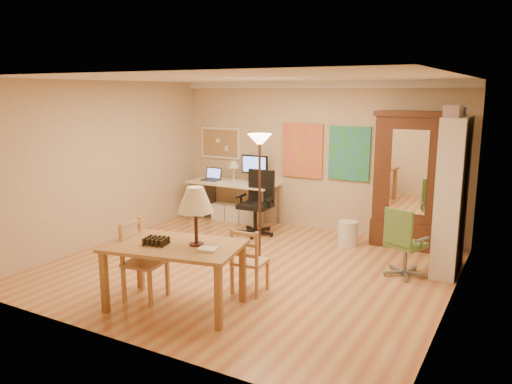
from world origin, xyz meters
The scene contains 16 objects.
floor centered at (0.00, 0.00, 0.00)m, with size 5.50×5.50×0.00m, color #B0653E.
crown_molding centered at (0.00, 2.46, 2.64)m, with size 5.50×0.08×0.12m, color white.
corkboard centered at (-2.05, 2.47, 1.50)m, with size 0.90×0.04×0.62m, color #AA7B50.
art_panel_left centered at (-0.25, 2.47, 1.45)m, with size 0.80×0.04×1.00m, color gold.
art_panel_right centered at (0.65, 2.47, 1.45)m, with size 0.75×0.04×0.95m, color teal.
dining_table centered at (0.01, -1.52, 0.93)m, with size 1.71×1.23×1.46m.
ladder_chair_back centered at (0.47, -0.76, 0.40)m, with size 0.42×0.41×0.86m.
ladder_chair_left centered at (-0.58, -1.54, 0.46)m, with size 0.50×0.51×0.98m.
torchiere_lamp centered at (0.02, 0.33, 1.54)m, with size 0.35×0.35×1.92m.
computer_desk centered at (-1.51, 2.16, 0.49)m, with size 1.75×0.77×1.33m.
office_chair_black centered at (-0.75, 1.61, 0.31)m, with size 0.70×0.70×1.14m.
office_chair_green centered at (2.05, 0.79, 0.26)m, with size 0.60×0.60×0.97m.
drawer_cart centered at (-2.37, 2.26, 0.36)m, with size 0.36×0.43×0.71m.
armoire centered at (1.80, 2.24, 0.97)m, with size 1.21×0.57×2.22m.
bookshelf centered at (2.55, 1.26, 1.09)m, with size 0.33×0.88×2.19m.
wastebin centered at (0.92, 1.76, 0.21)m, with size 0.33×0.33×0.41m, color silver.
Camera 1 is at (3.47, -5.95, 2.53)m, focal length 35.00 mm.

